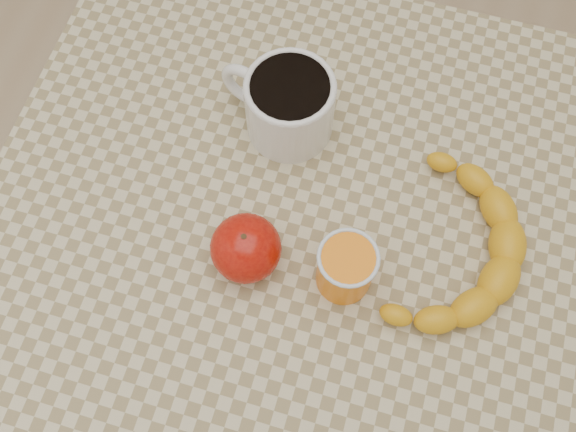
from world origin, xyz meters
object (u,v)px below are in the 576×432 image
(orange_juice_glass, at_px, (346,268))
(apple, at_px, (246,248))
(banana, at_px, (454,250))
(table, at_px, (288,245))
(coffee_mug, at_px, (288,104))

(orange_juice_glass, xyz_separation_m, apple, (-0.12, -0.01, -0.00))
(apple, xyz_separation_m, banana, (0.24, 0.07, -0.02))
(table, relative_size, apple, 7.81)
(table, height_order, orange_juice_glass, orange_juice_glass)
(banana, bearing_deg, apple, -149.33)
(coffee_mug, height_order, banana, coffee_mug)
(table, height_order, coffee_mug, coffee_mug)
(table, relative_size, orange_juice_glass, 9.52)
(table, bearing_deg, banana, 3.25)
(table, height_order, banana, banana)
(orange_juice_glass, bearing_deg, coffee_mug, 123.40)
(coffee_mug, bearing_deg, apple, -88.44)
(orange_juice_glass, bearing_deg, table, 147.86)
(orange_juice_glass, bearing_deg, apple, -176.35)
(coffee_mug, relative_size, banana, 0.53)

